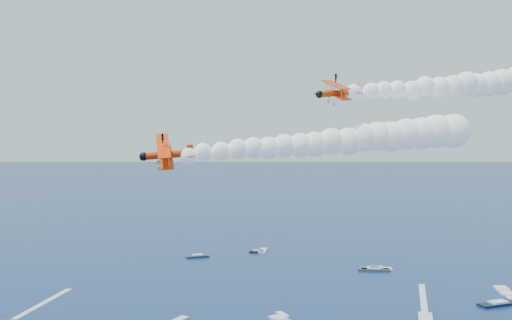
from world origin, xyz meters
The scene contains 6 objects.
biplane_lead centered at (18.90, 38.49, 60.08)m, with size 7.80×8.75×5.27m, color red, non-canonical shape.
biplane_trail centered at (-1.09, 18.03, 50.14)m, with size 8.51×9.54×5.75m, color red, non-canonical shape.
smoke_trail_lead centered at (36.46, 56.42, 61.95)m, with size 36.68×37.31×9.48m, color white, non-canonical shape.
smoke_trail_trail centered at (18.30, 33.97, 52.01)m, with size 39.89×33.81×9.48m, color white, non-canonical shape.
spectator_boats centered at (-2.86, 114.46, 0.35)m, with size 195.06×156.06×0.70m.
boat_wakes centered at (-22.01, 105.62, 0.03)m, with size 146.26×119.55×0.04m.
Camera 1 is at (63.96, -65.98, 54.83)m, focal length 47.41 mm.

